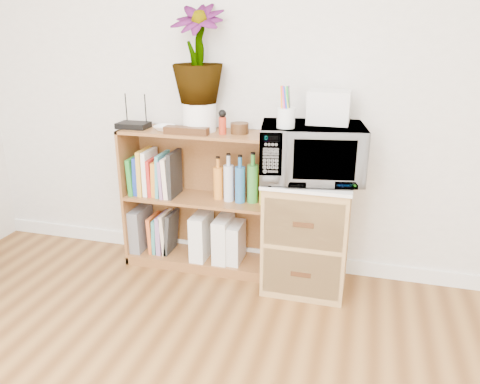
% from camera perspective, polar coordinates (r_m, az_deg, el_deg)
% --- Properties ---
extents(skirting_board, '(4.00, 0.02, 0.10)m').
position_cam_1_polar(skirting_board, '(3.35, 1.60, -7.61)').
color(skirting_board, white).
rests_on(skirting_board, ground).
extents(bookshelf, '(1.00, 0.30, 0.95)m').
position_cam_1_polar(bookshelf, '(3.15, -5.13, -1.06)').
color(bookshelf, brown).
rests_on(bookshelf, ground).
extents(wicker_unit, '(0.50, 0.45, 0.70)m').
position_cam_1_polar(wicker_unit, '(2.97, 8.19, -5.16)').
color(wicker_unit, '#9E7542').
rests_on(wicker_unit, ground).
extents(microwave, '(0.65, 0.50, 0.33)m').
position_cam_1_polar(microwave, '(2.78, 8.69, 4.79)').
color(microwave, white).
rests_on(microwave, wicker_unit).
extents(pen_cup, '(0.10, 0.10, 0.11)m').
position_cam_1_polar(pen_cup, '(2.64, 5.61, 9.00)').
color(pen_cup, silver).
rests_on(pen_cup, microwave).
extents(small_appliance, '(0.24, 0.20, 0.19)m').
position_cam_1_polar(small_appliance, '(2.79, 10.79, 10.14)').
color(small_appliance, silver).
rests_on(small_appliance, microwave).
extents(router, '(0.20, 0.14, 0.04)m').
position_cam_1_polar(router, '(3.17, -12.87, 7.93)').
color(router, black).
rests_on(router, bookshelf).
extents(white_bowl, '(0.13, 0.13, 0.03)m').
position_cam_1_polar(white_bowl, '(3.07, -9.20, 7.73)').
color(white_bowl, white).
rests_on(white_bowl, bookshelf).
extents(plant_pot, '(0.21, 0.21, 0.18)m').
position_cam_1_polar(plant_pot, '(3.01, -4.96, 9.13)').
color(plant_pot, white).
rests_on(plant_pot, bookshelf).
extents(potted_plant, '(0.33, 0.33, 0.58)m').
position_cam_1_polar(potted_plant, '(2.97, -5.18, 16.38)').
color(potted_plant, '#2C6829').
rests_on(potted_plant, plant_pot).
extents(trinket_box, '(0.28, 0.07, 0.05)m').
position_cam_1_polar(trinket_box, '(2.93, -6.56, 7.45)').
color(trinket_box, '#34200E').
rests_on(trinket_box, bookshelf).
extents(kokeshi_doll, '(0.05, 0.05, 0.11)m').
position_cam_1_polar(kokeshi_doll, '(2.91, -2.14, 8.08)').
color(kokeshi_doll, '#AA2A15').
rests_on(kokeshi_doll, bookshelf).
extents(wooden_bowl, '(0.11, 0.11, 0.07)m').
position_cam_1_polar(wooden_bowl, '(2.94, -0.06, 7.79)').
color(wooden_bowl, '#3C2510').
rests_on(wooden_bowl, bookshelf).
extents(paint_jars, '(0.12, 0.04, 0.06)m').
position_cam_1_polar(paint_jars, '(2.79, 3.39, 7.09)').
color(paint_jars, pink).
rests_on(paint_jars, bookshelf).
extents(file_box, '(0.09, 0.24, 0.30)m').
position_cam_1_polar(file_box, '(3.42, -12.06, -4.30)').
color(file_box, slate).
rests_on(file_box, bookshelf).
extents(magazine_holder_left, '(0.10, 0.25, 0.31)m').
position_cam_1_polar(magazine_holder_left, '(3.23, -4.70, -5.26)').
color(magazine_holder_left, white).
rests_on(magazine_holder_left, bookshelf).
extents(magazine_holder_mid, '(0.10, 0.24, 0.31)m').
position_cam_1_polar(magazine_holder_mid, '(3.19, -2.02, -5.67)').
color(magazine_holder_mid, silver).
rests_on(magazine_holder_mid, bookshelf).
extents(magazine_holder_right, '(0.09, 0.21, 0.27)m').
position_cam_1_polar(magazine_holder_right, '(3.17, -0.48, -6.16)').
color(magazine_holder_right, silver).
rests_on(magazine_holder_right, bookshelf).
extents(cookbooks, '(0.32, 0.20, 0.31)m').
position_cam_1_polar(cookbooks, '(3.22, -10.24, 2.17)').
color(cookbooks, '#22822A').
rests_on(cookbooks, bookshelf).
extents(liquor_bottles, '(0.47, 0.07, 0.32)m').
position_cam_1_polar(liquor_bottles, '(3.00, 0.95, 1.50)').
color(liquor_bottles, orange).
rests_on(liquor_bottles, bookshelf).
extents(lower_books, '(0.18, 0.19, 0.30)m').
position_cam_1_polar(lower_books, '(3.35, -9.32, -4.88)').
color(lower_books, '#D35A25').
rests_on(lower_books, bookshelf).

